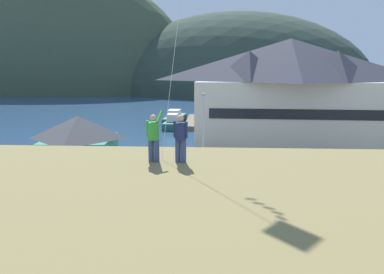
# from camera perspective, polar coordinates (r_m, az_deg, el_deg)

# --- Properties ---
(ground_plane) EXTENTS (600.00, 600.00, 0.00)m
(ground_plane) POSITION_cam_1_polar(r_m,az_deg,el_deg) (23.24, 0.95, -11.96)
(ground_plane) COLOR #66604C
(parking_lot_pad) EXTENTS (40.00, 20.00, 0.10)m
(parking_lot_pad) POSITION_cam_1_polar(r_m,az_deg,el_deg) (27.88, 1.32, -7.82)
(parking_lot_pad) COLOR gray
(parking_lot_pad) RESTS_ON ground
(bay_water) EXTENTS (360.00, 84.00, 0.03)m
(bay_water) POSITION_cam_1_polar(r_m,az_deg,el_deg) (81.87, 2.44, 4.79)
(bay_water) COLOR navy
(bay_water) RESTS_ON ground
(far_hill_east_peak) EXTENTS (97.39, 52.08, 84.96)m
(far_hill_east_peak) POSITION_cam_1_polar(r_m,az_deg,el_deg) (140.64, -19.48, 6.84)
(far_hill_east_peak) COLOR #3D4C38
(far_hill_east_peak) RESTS_ON ground
(far_hill_center_saddle) EXTENTS (105.86, 65.00, 54.67)m
(far_hill_center_saddle) POSITION_cam_1_polar(r_m,az_deg,el_deg) (147.74, -16.43, 7.20)
(far_hill_center_saddle) COLOR #334733
(far_hill_center_saddle) RESTS_ON ground
(far_hill_far_shoulder) EXTENTS (97.90, 75.94, 56.30)m
(far_hill_far_shoulder) POSITION_cam_1_polar(r_m,az_deg,el_deg) (136.77, 7.07, 7.28)
(far_hill_far_shoulder) COLOR #2D3D33
(far_hill_far_shoulder) RESTS_ON ground
(harbor_lodge) EXTENTS (23.57, 12.98, 12.29)m
(harbor_lodge) POSITION_cam_1_polar(r_m,az_deg,el_deg) (44.80, 15.10, 7.54)
(harbor_lodge) COLOR beige
(harbor_lodge) RESTS_ON ground
(storage_shed_near_lot) EXTENTS (6.42, 6.38, 4.95)m
(storage_shed_near_lot) POSITION_cam_1_polar(r_m,az_deg,el_deg) (32.60, -17.43, -0.94)
(storage_shed_near_lot) COLOR #338475
(storage_shed_near_lot) RESTS_ON ground
(wharf_dock) EXTENTS (3.20, 13.32, 0.70)m
(wharf_dock) POSITION_cam_1_polar(r_m,az_deg,el_deg) (57.67, 0.77, 2.43)
(wharf_dock) COLOR #70604C
(wharf_dock) RESTS_ON ground
(moored_boat_wharfside) EXTENTS (3.34, 8.28, 2.16)m
(moored_boat_wharfside) POSITION_cam_1_polar(r_m,az_deg,el_deg) (59.17, -2.74, 3.01)
(moored_boat_wharfside) COLOR #23564C
(moored_boat_wharfside) RESTS_ON ground
(moored_boat_outer_mooring) EXTENTS (2.88, 8.50, 2.16)m
(moored_boat_outer_mooring) POSITION_cam_1_polar(r_m,az_deg,el_deg) (57.26, 4.48, 2.71)
(moored_boat_outer_mooring) COLOR navy
(moored_boat_outer_mooring) RESTS_ON ground
(moored_boat_inner_slip) EXTENTS (2.65, 6.80, 2.16)m
(moored_boat_inner_slip) POSITION_cam_1_polar(r_m,az_deg,el_deg) (54.01, -3.01, 2.22)
(moored_boat_inner_slip) COLOR #23564C
(moored_boat_inner_slip) RESTS_ON ground
(parked_car_back_row_left) EXTENTS (4.22, 2.09, 1.82)m
(parked_car_back_row_left) POSITION_cam_1_polar(r_m,az_deg,el_deg) (30.53, 16.00, -4.58)
(parked_car_back_row_left) COLOR #9EA3A8
(parked_car_back_row_left) RESTS_ON parking_lot_pad
(parked_car_mid_row_near) EXTENTS (4.34, 2.34, 1.82)m
(parked_car_mid_row_near) POSITION_cam_1_polar(r_m,az_deg,el_deg) (26.03, 27.02, -8.14)
(parked_car_mid_row_near) COLOR #9EA3A8
(parked_car_mid_row_near) RESTS_ON parking_lot_pad
(parked_car_front_row_silver) EXTENTS (4.31, 2.28, 1.82)m
(parked_car_front_row_silver) POSITION_cam_1_polar(r_m,az_deg,el_deg) (23.82, -15.89, -9.06)
(parked_car_front_row_silver) COLOR slate
(parked_car_front_row_silver) RESTS_ON parking_lot_pad
(parked_car_front_row_end) EXTENTS (4.27, 2.20, 1.82)m
(parked_car_front_row_end) POSITION_cam_1_polar(r_m,az_deg,el_deg) (26.97, -25.13, -7.32)
(parked_car_front_row_end) COLOR red
(parked_car_front_row_end) RESTS_ON parking_lot_pad
(parked_car_corner_spot) EXTENTS (4.29, 2.24, 1.82)m
(parked_car_corner_spot) POSITION_cam_1_polar(r_m,az_deg,el_deg) (29.82, -0.81, -4.51)
(parked_car_corner_spot) COLOR silver
(parked_car_corner_spot) RESTS_ON parking_lot_pad
(parked_car_mid_row_far) EXTENTS (4.27, 2.19, 1.82)m
(parked_car_mid_row_far) POSITION_cam_1_polar(r_m,az_deg,el_deg) (23.44, 16.84, -9.45)
(parked_car_mid_row_far) COLOR black
(parked_car_mid_row_far) RESTS_ON parking_lot_pad
(parked_car_mid_row_center) EXTENTS (4.33, 2.32, 1.82)m
(parked_car_mid_row_center) POSITION_cam_1_polar(r_m,az_deg,el_deg) (31.38, 25.18, -4.80)
(parked_car_mid_row_center) COLOR navy
(parked_car_mid_row_center) RESTS_ON parking_lot_pad
(parked_car_lone_by_shed) EXTENTS (4.23, 2.10, 1.82)m
(parked_car_lone_by_shed) POSITION_cam_1_polar(r_m,az_deg,el_deg) (22.95, 0.50, -9.40)
(parked_car_lone_by_shed) COLOR silver
(parked_car_lone_by_shed) RESTS_ON parking_lot_pad
(parked_car_back_row_right) EXTENTS (4.23, 2.12, 1.82)m
(parked_car_back_row_right) POSITION_cam_1_polar(r_m,az_deg,el_deg) (28.60, -10.29, -5.38)
(parked_car_back_row_right) COLOR slate
(parked_car_back_row_right) RESTS_ON parking_lot_pad
(parking_light_pole) EXTENTS (0.24, 0.78, 6.63)m
(parking_light_pole) POSITION_cam_1_polar(r_m,az_deg,el_deg) (32.34, 1.81, 1.95)
(parking_light_pole) COLOR #ADADB2
(parking_light_pole) RESTS_ON parking_lot_pad
(person_kite_flyer) EXTENTS (0.60, 0.62, 1.86)m
(person_kite_flyer) POSITION_cam_1_polar(r_m,az_deg,el_deg) (13.18, -6.10, 0.15)
(person_kite_flyer) COLOR #384770
(person_kite_flyer) RESTS_ON grassy_hill_foreground
(person_companion) EXTENTS (0.53, 0.40, 1.74)m
(person_companion) POSITION_cam_1_polar(r_m,az_deg,el_deg) (13.01, -1.82, -0.01)
(person_companion) COLOR #384770
(person_companion) RESTS_ON grassy_hill_foreground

